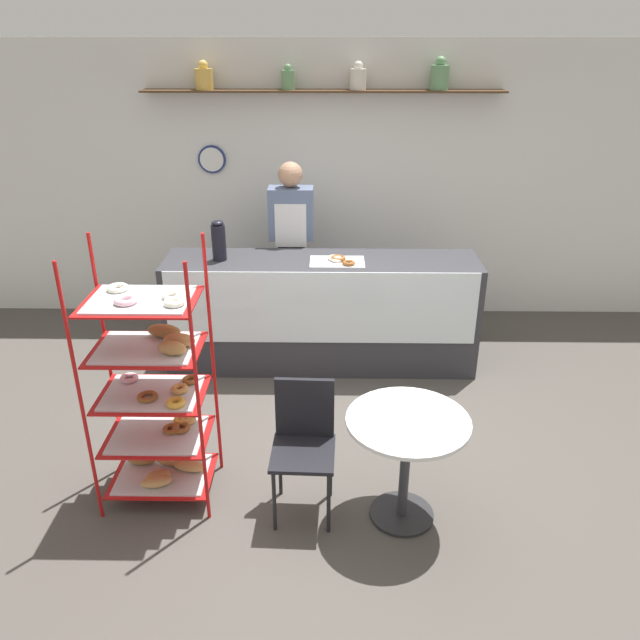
{
  "coord_description": "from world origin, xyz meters",
  "views": [
    {
      "loc": [
        0.06,
        -3.62,
        2.75
      ],
      "look_at": [
        0.0,
        0.48,
        0.84
      ],
      "focal_mm": 35.0,
      "sensor_mm": 36.0,
      "label": 1
    }
  ],
  "objects_px": {
    "cafe_table": "(406,444)",
    "coffee_carafe": "(219,241)",
    "pastry_rack": "(157,395)",
    "donut_tray_counter": "(338,261)",
    "cafe_chair": "(304,435)",
    "person_worker": "(292,246)"
  },
  "relations": [
    {
      "from": "pastry_rack",
      "to": "donut_tray_counter",
      "type": "xyz_separation_m",
      "value": [
        1.13,
        1.69,
        0.27
      ]
    },
    {
      "from": "cafe_table",
      "to": "donut_tray_counter",
      "type": "bearing_deg",
      "value": 101.47
    },
    {
      "from": "cafe_table",
      "to": "coffee_carafe",
      "type": "relative_size",
      "value": 2.11
    },
    {
      "from": "cafe_table",
      "to": "cafe_chair",
      "type": "bearing_deg",
      "value": 170.12
    },
    {
      "from": "cafe_chair",
      "to": "person_worker",
      "type": "bearing_deg",
      "value": 96.78
    },
    {
      "from": "pastry_rack",
      "to": "coffee_carafe",
      "type": "xyz_separation_m",
      "value": [
        0.13,
        1.75,
        0.42
      ]
    },
    {
      "from": "cafe_table",
      "to": "coffee_carafe",
      "type": "height_order",
      "value": "coffee_carafe"
    },
    {
      "from": "cafe_table",
      "to": "donut_tray_counter",
      "type": "xyz_separation_m",
      "value": [
        -0.39,
        1.91,
        0.47
      ]
    },
    {
      "from": "person_worker",
      "to": "coffee_carafe",
      "type": "height_order",
      "value": "person_worker"
    },
    {
      "from": "pastry_rack",
      "to": "cafe_chair",
      "type": "height_order",
      "value": "pastry_rack"
    },
    {
      "from": "person_worker",
      "to": "cafe_chair",
      "type": "height_order",
      "value": "person_worker"
    },
    {
      "from": "person_worker",
      "to": "cafe_table",
      "type": "xyz_separation_m",
      "value": [
        0.81,
        -2.48,
        -0.4
      ]
    },
    {
      "from": "person_worker",
      "to": "donut_tray_counter",
      "type": "height_order",
      "value": "person_worker"
    },
    {
      "from": "cafe_table",
      "to": "person_worker",
      "type": "bearing_deg",
      "value": 108.02
    },
    {
      "from": "cafe_table",
      "to": "donut_tray_counter",
      "type": "relative_size",
      "value": 1.59
    },
    {
      "from": "coffee_carafe",
      "to": "donut_tray_counter",
      "type": "bearing_deg",
      "value": -3.22
    },
    {
      "from": "donut_tray_counter",
      "to": "person_worker",
      "type": "bearing_deg",
      "value": 126.08
    },
    {
      "from": "pastry_rack",
      "to": "cafe_chair",
      "type": "bearing_deg",
      "value": -6.89
    },
    {
      "from": "pastry_rack",
      "to": "person_worker",
      "type": "distance_m",
      "value": 2.38
    },
    {
      "from": "donut_tray_counter",
      "to": "cafe_chair",
      "type": "bearing_deg",
      "value": -97.07
    },
    {
      "from": "coffee_carafe",
      "to": "donut_tray_counter",
      "type": "relative_size",
      "value": 0.76
    },
    {
      "from": "pastry_rack",
      "to": "coffee_carafe",
      "type": "relative_size",
      "value": 4.89
    }
  ]
}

